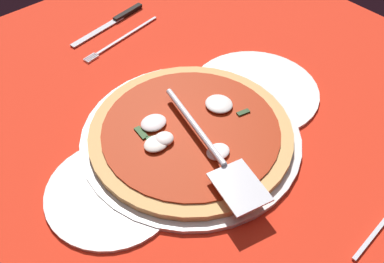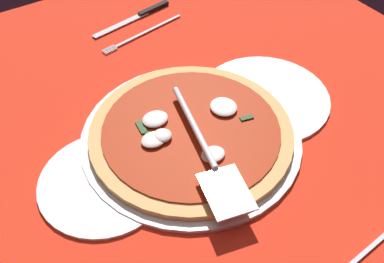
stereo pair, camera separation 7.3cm
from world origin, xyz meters
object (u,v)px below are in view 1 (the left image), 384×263
(dinner_plate_left, at_px, (113,192))
(pizza, at_px, (192,133))
(pizza_server, at_px, (213,151))
(dinner_plate_right, at_px, (255,91))
(place_setting_far, at_px, (118,31))

(dinner_plate_left, distance_m, pizza, 0.16)
(dinner_plate_left, height_order, pizza_server, pizza_server)
(dinner_plate_left, distance_m, dinner_plate_right, 0.33)
(pizza_server, bearing_deg, dinner_plate_right, 127.06)
(dinner_plate_right, height_order, pizza, pizza)
(dinner_plate_left, xyz_separation_m, place_setting_far, (0.25, 0.35, -0.00))
(dinner_plate_left, relative_size, place_setting_far, 0.90)
(pizza, height_order, place_setting_far, pizza)
(pizza, distance_m, place_setting_far, 0.36)
(pizza, relative_size, pizza_server, 1.24)
(pizza, bearing_deg, pizza_server, -102.70)
(pizza, bearing_deg, place_setting_far, 75.32)
(dinner_plate_left, height_order, dinner_plate_right, same)
(pizza_server, bearing_deg, place_setting_far, 178.92)
(pizza_server, bearing_deg, dinner_plate_left, -100.22)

